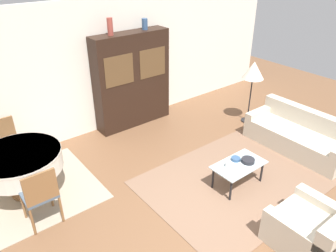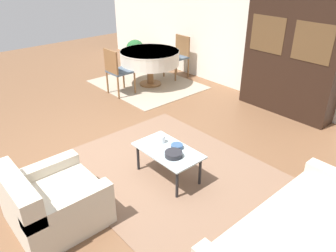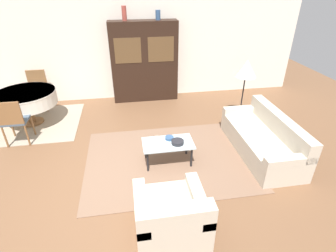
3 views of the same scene
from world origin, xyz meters
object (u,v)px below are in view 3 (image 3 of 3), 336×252
Objects in this scene: cup at (156,140)px; vase_short at (158,15)px; couch at (263,139)px; display_cabinet at (144,62)px; bowl at (178,142)px; dining_chair_far at (37,87)px; coffee_table at (168,145)px; floor_lamp at (246,70)px; vase_tall at (124,13)px; armchair at (171,216)px; bowl_small at (169,138)px; dining_chair_near at (14,119)px; dining_table at (26,98)px.

vase_short reaches higher than cup.
couch is 3.57m from display_cabinet.
cup reaches higher than bowl.
bowl is (2.98, -2.86, -0.10)m from dining_chair_far.
floor_lamp reaches higher than coffee_table.
floor_lamp is 3.10m from vase_tall.
bowl_small is (0.25, 1.57, 0.17)m from armchair.
display_cabinet is 1.44× the size of floor_lamp.
dining_chair_near is 1.00× the size of dining_chair_far.
vase_tall reaches higher than bowl_small.
display_cabinet is 3.06m from bowl.
floor_lamp is 6.34× the size of vase_short.
vase_short is at bearing 85.19° from coffee_table.
dining_chair_near is 3.35m from vase_tall.
vase_short is (-1.69, 1.55, 0.95)m from floor_lamp.
floor_lamp is 2.41m from bowl_small.
armchair is 4.16× the size of bowl.
dining_table is 1.36× the size of dining_chair_far.
cup is at bearing -167.96° from bowl_small.
dining_chair_near is 4.24× the size of vase_short.
display_cabinet is 2.89m from dining_table.
dining_chair_near reaches higher than dining_table.
couch is at bearing -13.01° from dining_chair_near.
vase_short is at bearing 17.69° from dining_table.
couch is at bearing -0.68° from cup.
vase_short reaches higher than couch.
vase_short reaches higher than coffee_table.
vase_tall reaches higher than display_cabinet.
floor_lamp is (1.94, 1.39, 0.81)m from coffee_table.
floor_lamp reaches higher than bowl.
coffee_table is 4.06× the size of bowl.
dining_chair_near is 2.83m from cup.
dining_table is at bearing -156.72° from vase_tall.
dining_chair_near reaches higher than bowl.
couch reaches higher than coffee_table.
floor_lamp is at bearing -6.83° from dining_table.
dining_table reaches higher than armchair.
dining_chair_near is (-2.82, 1.11, 0.18)m from coffee_table.
coffee_table is at bearing 135.05° from dining_chair_far.
cup is 0.24m from bowl_small.
armchair is 0.96× the size of dining_chair_far.
bowl_small is (2.86, -2.70, -0.10)m from dining_chair_far.
floor_lamp is (4.76, 0.28, 0.64)m from dining_chair_near.
coffee_table is 0.22m from cup.
bowl_small is at bearing 12.04° from cup.
vase_tall reaches higher than vase_short.
display_cabinet reaches higher than dining_table.
armchair is 3.68m from floor_lamp.
vase_tall is (-2.36, 2.90, 1.91)m from couch.
vase_short reaches higher than bowl.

